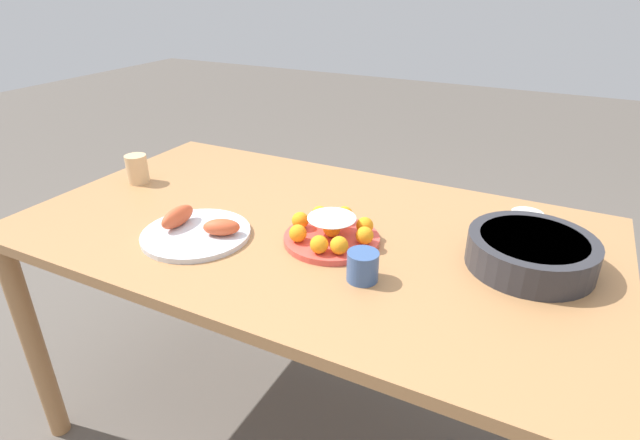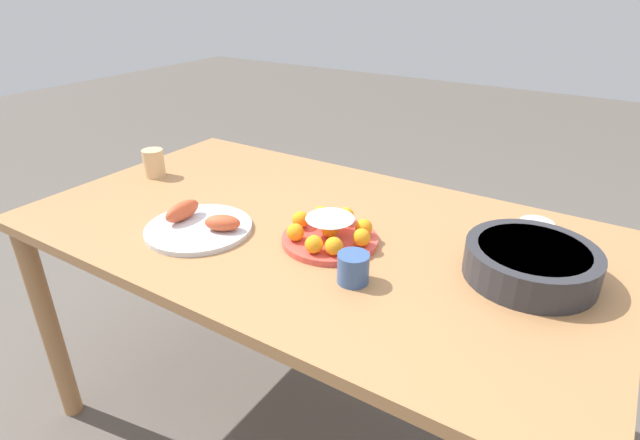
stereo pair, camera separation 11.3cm
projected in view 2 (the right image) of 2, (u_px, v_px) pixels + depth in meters
The scene contains 8 objects.
ground_plane at pixel (313, 423), 1.70m from camera, with size 12.00×12.00×0.00m, color #5B544C.
dining_table at pixel (311, 254), 1.40m from camera, with size 1.58×0.90×0.76m.
cake_plate at pixel (330, 233), 1.27m from camera, with size 0.25×0.25×0.08m.
serving_bowl at pixel (531, 262), 1.11m from camera, with size 0.29×0.29×0.08m.
sauce_bowl at pixel (536, 226), 1.32m from camera, with size 0.09×0.09×0.03m.
seafood_platter at pixel (199, 225), 1.33m from camera, with size 0.28×0.28×0.06m.
cup_near at pixel (353, 268), 1.10m from camera, with size 0.07×0.07×0.07m.
cup_far at pixel (154, 163), 1.67m from camera, with size 0.07×0.07×0.09m.
Camera 2 is at (0.67, -1.01, 1.38)m, focal length 28.00 mm.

